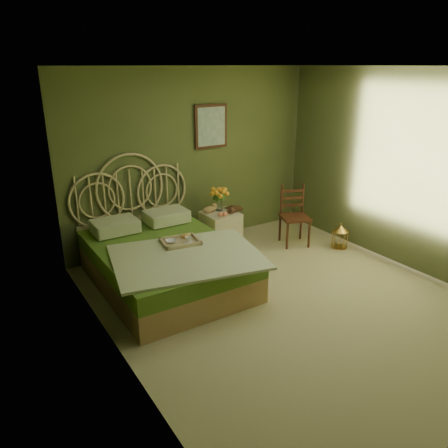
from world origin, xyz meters
TOP-DOWN VIEW (x-y plane):
  - floor at (0.00, 0.00)m, footprint 4.50×4.50m
  - ceiling at (0.00, 0.00)m, footprint 4.50×4.50m
  - wall_back at (0.00, 2.25)m, footprint 4.00×0.00m
  - wall_left at (-2.00, 0.00)m, footprint 0.00×4.50m
  - wall_right at (2.00, 0.00)m, footprint 0.00×4.50m
  - wall_art at (0.30, 2.22)m, footprint 0.54×0.04m
  - bed at (-1.01, 1.20)m, footprint 1.89×2.38m
  - nightstand at (0.21, 1.81)m, footprint 0.49×0.49m
  - chair at (1.21, 1.35)m, footprint 0.52×0.52m
  - birdcage at (1.70, 0.80)m, footprint 0.23×0.23m
  - book_lower at (0.38, 1.82)m, footprint 0.21×0.26m
  - book_upper at (0.38, 1.82)m, footprint 0.26×0.29m
  - cereal_bowl at (-0.95, 1.09)m, footprint 0.18×0.18m
  - coffee_cup at (-0.77, 0.98)m, footprint 0.10×0.10m

SIDE VIEW (x-z plane):
  - floor at x=0.00m, z-range 0.00..0.00m
  - birdcage at x=1.70m, z-range 0.00..0.35m
  - bed at x=-1.01m, z-range -0.42..1.06m
  - nightstand at x=0.21m, z-range -0.13..0.83m
  - chair at x=1.21m, z-range 0.05..0.96m
  - book_lower at x=0.38m, z-range 0.54..0.56m
  - book_upper at x=0.38m, z-range 0.56..0.58m
  - cereal_bowl at x=-0.95m, z-range 0.57..0.60m
  - coffee_cup at x=-0.77m, z-range 0.57..0.64m
  - wall_back at x=0.00m, z-range -0.70..3.30m
  - wall_left at x=-2.00m, z-range -0.95..3.55m
  - wall_right at x=2.00m, z-range -0.95..3.55m
  - wall_art at x=0.30m, z-range 1.43..2.07m
  - ceiling at x=0.00m, z-range 2.60..2.60m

